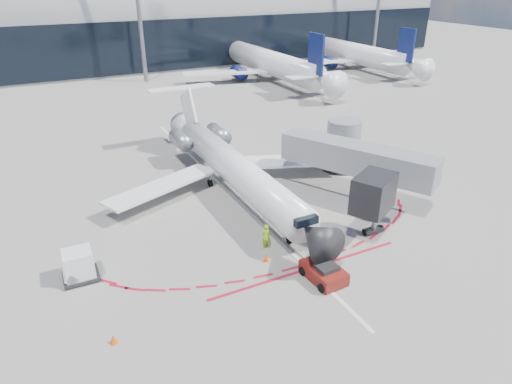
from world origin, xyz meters
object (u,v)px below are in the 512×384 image
ramp_worker (266,236)px  regional_jet (230,164)px  pushback_tug (324,272)px  uld_container (79,266)px

ramp_worker → regional_jet: bearing=-97.7°
pushback_tug → ramp_worker: bearing=104.8°
regional_jet → pushback_tug: size_ratio=5.98×
regional_jet → uld_container: bearing=-150.5°
regional_jet → pushback_tug: bearing=-90.9°
regional_jet → pushback_tug: regional_jet is taller
ramp_worker → uld_container: (-11.97, 2.11, 0.06)m
regional_jet → uld_container: regional_jet is taller
pushback_tug → uld_container: 15.16m
regional_jet → ramp_worker: size_ratio=14.85×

